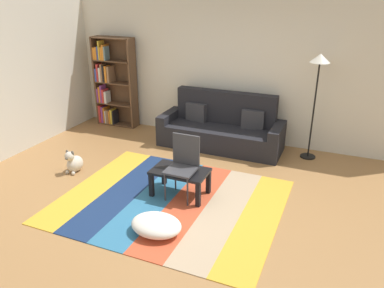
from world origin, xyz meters
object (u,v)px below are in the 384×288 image
(bookshelf, at_px, (111,84))
(pouf, at_px, (156,225))
(dog, at_px, (74,162))
(couch, at_px, (222,129))
(coffee_table, at_px, (180,175))
(folding_chair, at_px, (184,161))
(tv_remote, at_px, (180,171))
(standing_lamp, at_px, (319,72))

(bookshelf, height_order, pouf, bookshelf)
(pouf, relative_size, dog, 1.59)
(couch, distance_m, dog, 2.68)
(coffee_table, bearing_deg, folding_chair, 16.04)
(pouf, relative_size, folding_chair, 0.70)
(folding_chair, bearing_deg, pouf, -43.16)
(pouf, xyz_separation_m, tv_remote, (-0.09, 0.91, 0.29))
(tv_remote, bearing_deg, folding_chair, 45.07)
(dog, height_order, standing_lamp, standing_lamp)
(couch, relative_size, pouf, 3.57)
(bookshelf, distance_m, dog, 2.45)
(bookshelf, relative_size, pouf, 2.93)
(folding_chair, bearing_deg, dog, -137.02)
(dog, relative_size, folding_chair, 0.44)
(pouf, bearing_deg, couch, 93.22)
(couch, relative_size, standing_lamp, 1.26)
(bookshelf, bearing_deg, folding_chair, -39.81)
(coffee_table, relative_size, pouf, 1.25)
(dog, distance_m, folding_chair, 1.97)
(pouf, relative_size, standing_lamp, 0.35)
(coffee_table, xyz_separation_m, tv_remote, (0.02, -0.04, 0.08))
(bookshelf, relative_size, standing_lamp, 1.03)
(bookshelf, height_order, folding_chair, bookshelf)
(tv_remote, bearing_deg, coffee_table, 103.51)
(dog, bearing_deg, coffee_table, -0.32)
(couch, bearing_deg, standing_lamp, 4.17)
(standing_lamp, bearing_deg, tv_remote, -125.52)
(couch, relative_size, bookshelf, 1.22)
(coffee_table, height_order, standing_lamp, standing_lamp)
(standing_lamp, xyz_separation_m, folding_chair, (-1.48, -2.05, -0.97))
(dog, height_order, tv_remote, tv_remote)
(bookshelf, relative_size, coffee_table, 2.34)
(bookshelf, bearing_deg, standing_lamp, -2.32)
(standing_lamp, bearing_deg, couch, -175.83)
(couch, xyz_separation_m, bookshelf, (-2.57, 0.28, 0.55))
(pouf, bearing_deg, tv_remote, 95.80)
(standing_lamp, bearing_deg, bookshelf, 177.68)
(couch, height_order, dog, couch)
(coffee_table, relative_size, folding_chair, 0.88)
(tv_remote, bearing_deg, bookshelf, 120.41)
(couch, xyz_separation_m, tv_remote, (0.07, -1.99, 0.07))
(couch, bearing_deg, bookshelf, 173.72)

